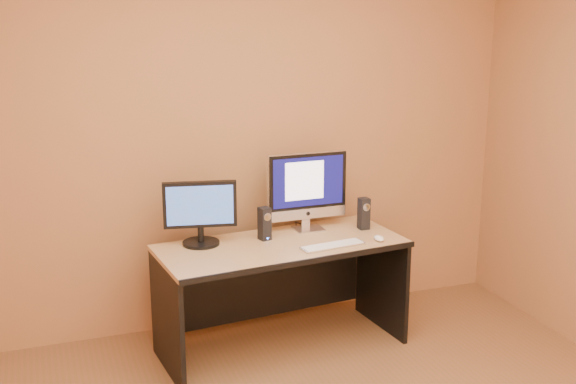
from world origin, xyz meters
name	(u,v)px	position (x,y,z in m)	size (l,w,h in m)	color
walls	(352,215)	(0.00, 0.00, 1.30)	(4.00, 4.00, 2.60)	#995D3E
desk	(282,296)	(0.22, 1.48, 0.34)	(1.49, 0.65, 0.69)	tan
imac	(309,191)	(0.48, 1.68, 0.94)	(0.53, 0.20, 0.51)	silver
second_monitor	(200,213)	(-0.24, 1.62, 0.88)	(0.45, 0.22, 0.39)	black
speaker_left	(265,224)	(0.15, 1.58, 0.79)	(0.06, 0.07, 0.20)	black
speaker_right	(364,214)	(0.82, 1.58, 0.79)	(0.06, 0.07, 0.20)	black
keyboard	(333,245)	(0.49, 1.32, 0.70)	(0.40, 0.11, 0.02)	silver
mouse	(379,238)	(0.80, 1.33, 0.71)	(0.05, 0.09, 0.03)	white
cable_a	(306,225)	(0.49, 1.76, 0.69)	(0.01, 0.01, 0.20)	black
cable_b	(296,226)	(0.42, 1.76, 0.69)	(0.01, 0.01, 0.17)	black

